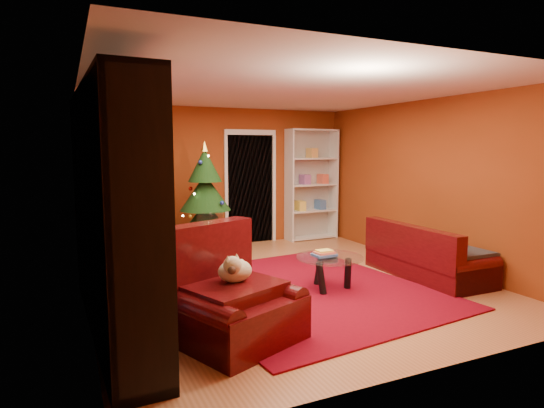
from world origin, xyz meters
name	(u,v)px	position (x,y,z in m)	size (l,w,h in m)	color
floor	(284,285)	(0.00, 0.00, -0.03)	(5.00, 5.50, 0.05)	#AE6A3E
ceiling	(285,88)	(0.00, 0.00, 2.62)	(5.00, 5.50, 0.05)	silver
wall_back	(220,177)	(0.00, 2.77, 1.30)	(5.00, 0.05, 2.60)	#883713
wall_left	(81,197)	(-2.52, 0.00, 1.30)	(0.05, 5.50, 2.60)	#883713
wall_right	(429,183)	(2.52, 0.00, 1.30)	(0.05, 5.50, 2.60)	#883713
doorway	(251,189)	(0.60, 2.73, 1.05)	(1.06, 0.60, 2.16)	black
rug	(303,290)	(0.07, -0.41, 0.01)	(2.96, 3.46, 0.02)	maroon
media_unit	(111,211)	(-2.27, -0.71, 1.22)	(0.49, 3.17, 2.43)	black
christmas_tree	(205,201)	(-0.55, 1.89, 0.96)	(1.11, 1.11, 1.98)	black
gift_box_teal	(175,248)	(-1.05, 2.07, 0.17)	(0.33, 0.33, 0.33)	#1B7E80
gift_box_green	(225,248)	(-0.23, 1.83, 0.14)	(0.28, 0.28, 0.28)	#1C5C2F
gift_box_red	(151,247)	(-1.36, 2.59, 0.11)	(0.22, 0.22, 0.22)	#A62C1B
white_bookshelf	(312,185)	(1.87, 2.57, 1.11)	(1.06, 0.38, 2.28)	white
armchair	(235,295)	(-1.25, -1.50, 0.45)	(1.14, 1.14, 0.89)	#380609
dog	(235,271)	(-1.23, -1.43, 0.66)	(0.40, 0.30, 0.29)	beige
sofa	(428,250)	(2.02, -0.57, 0.39)	(1.83, 0.82, 0.79)	#380609
coffee_table	(329,273)	(0.40, -0.53, 0.23)	(0.87, 0.87, 0.54)	gray
acrylic_chair	(215,246)	(-0.70, 0.92, 0.40)	(0.41, 0.44, 0.80)	#66605B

